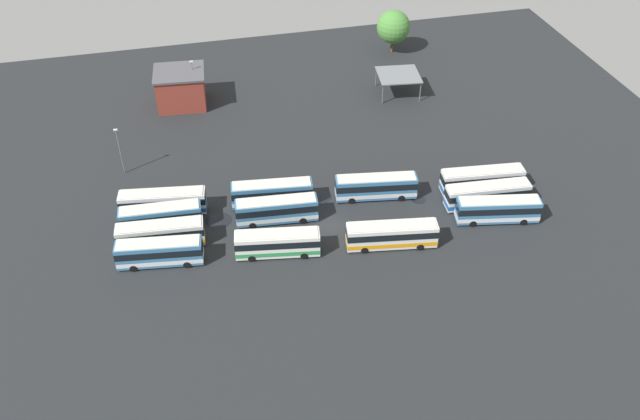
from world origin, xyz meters
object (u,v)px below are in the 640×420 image
bus_row0_slot3 (163,202)px  bus_row1_slot3 (272,193)px  bus_row3_slot1 (498,210)px  maintenance_shelter (399,75)px  bus_row0_slot1 (161,234)px  depot_building (181,88)px  bus_row3_slot3 (482,179)px  bus_row0_slot0 (160,252)px  bus_row2_slot0 (392,235)px  bus_row0_slot2 (161,217)px  bus_row2_slot3 (376,187)px  lamp_post_by_building (120,149)px  lamp_post_mid_lot (194,80)px  bus_row1_slot2 (277,210)px  bus_row3_slot2 (487,195)px  tree_north_edge (393,27)px  bus_row1_slot0 (278,243)px

bus_row0_slot3 → bus_row1_slot3: bearing=-6.1°
bus_row3_slot1 → maintenance_shelter: bearing=92.5°
bus_row0_slot1 → depot_building: (5.77, 36.66, 1.23)m
maintenance_shelter → bus_row3_slot1: bearing=-87.5°
bus_row3_slot3 → bus_row0_slot0: bearing=-174.2°
bus_row2_slot0 → bus_row0_slot2: bearing=159.4°
depot_building → maintenance_shelter: bearing=-8.3°
bus_row2_slot3 → maintenance_shelter: size_ratio=1.46×
depot_building → bus_row3_slot1: bearing=-47.3°
bus_row0_slot3 → lamp_post_by_building: lamp_post_by_building is taller
lamp_post_mid_lot → lamp_post_by_building: bearing=-123.8°
lamp_post_by_building → bus_row1_slot2: bearing=-39.5°
bus_row3_slot2 → bus_row1_slot2: bearing=172.8°
lamp_post_mid_lot → bus_row0_slot3: bearing=-103.8°
bus_row2_slot3 → bus_row3_slot1: bearing=-31.6°
bus_row3_slot2 → lamp_post_mid_lot: bearing=133.3°
lamp_post_mid_lot → lamp_post_by_building: lamp_post_mid_lot is taller
bus_row2_slot3 → lamp_post_mid_lot: lamp_post_mid_lot is taller
tree_north_edge → lamp_post_mid_lot: bearing=-165.2°
bus_row0_slot0 → bus_row2_slot3: same height
bus_row0_slot2 → maintenance_shelter: 51.22m
bus_row2_slot0 → bus_row2_slot3: 10.53m
tree_north_edge → bus_row0_slot3: bearing=-139.2°
bus_row0_slot1 → depot_building: depot_building is taller
bus_row2_slot3 → depot_building: 41.63m
bus_row1_slot0 → bus_row3_slot1: 30.51m
depot_building → lamp_post_mid_lot: bearing=4.4°
bus_row1_slot3 → bus_row2_slot3: same height
bus_row0_slot2 → bus_row1_slot2: 15.58m
bus_row0_slot1 → bus_row1_slot2: size_ratio=1.01×
bus_row3_slot2 → depot_building: depot_building is taller
tree_north_edge → bus_row0_slot2: bearing=-137.3°
bus_row2_slot0 → maintenance_shelter: size_ratio=1.50×
bus_row1_slot3 → lamp_post_mid_lot: lamp_post_mid_lot is taller
bus_row3_slot3 → maintenance_shelter: size_ratio=1.51×
bus_row0_slot0 → bus_row1_slot2: size_ratio=0.97×
bus_row2_slot3 → bus_row3_slot3: bearing=-7.3°
bus_row2_slot3 → tree_north_edge: 47.61m
tree_north_edge → bus_row1_slot2: bearing=-124.9°
bus_row0_slot1 → tree_north_edge: 67.30m
maintenance_shelter → bus_row3_slot3: bearing=-85.3°
bus_row2_slot3 → bus_row3_slot2: same height
bus_row2_slot0 → bus_row3_slot2: same height
bus_row2_slot3 → lamp_post_mid_lot: size_ratio=1.51×
bus_row0_slot2 → lamp_post_by_building: (-4.77, 14.42, 2.35)m
bus_row0_slot1 → tree_north_edge: size_ratio=1.35×
bus_row1_slot2 → lamp_post_by_building: size_ratio=1.48×
bus_row0_slot1 → lamp_post_by_building: lamp_post_by_building is taller
bus_row0_slot3 → bus_row1_slot2: same height
bus_row1_slot3 → bus_row2_slot0: bearing=-42.9°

